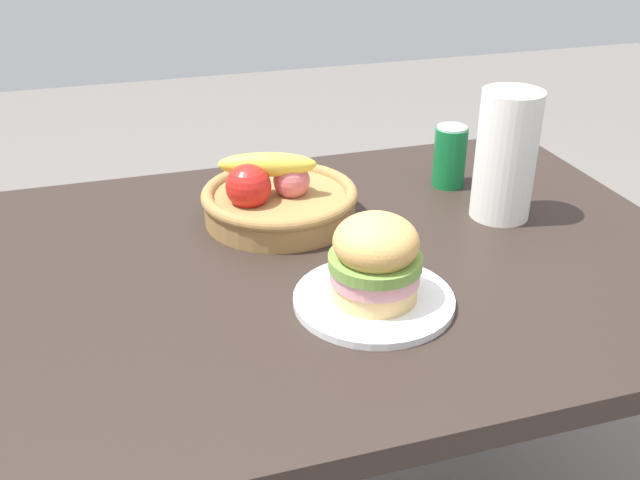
{
  "coord_description": "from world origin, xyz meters",
  "views": [
    {
      "loc": [
        -0.26,
        -1.02,
        1.35
      ],
      "look_at": [
        0.03,
        -0.05,
        0.81
      ],
      "focal_mm": 40.54,
      "sensor_mm": 36.0,
      "label": 1
    }
  ],
  "objects_px": {
    "fruit_basket": "(277,198)",
    "paper_towel_roll": "(506,156)",
    "sandwich": "(375,259)",
    "soda_can": "(450,156)",
    "plate": "(374,300)"
  },
  "relations": [
    {
      "from": "fruit_basket",
      "to": "paper_towel_roll",
      "type": "relative_size",
      "value": 1.21
    },
    {
      "from": "fruit_basket",
      "to": "paper_towel_roll",
      "type": "distance_m",
      "value": 0.42
    },
    {
      "from": "sandwich",
      "to": "paper_towel_roll",
      "type": "bearing_deg",
      "value": 33.14
    },
    {
      "from": "soda_can",
      "to": "fruit_basket",
      "type": "xyz_separation_m",
      "value": [
        -0.37,
        -0.05,
        -0.02
      ]
    },
    {
      "from": "sandwich",
      "to": "paper_towel_roll",
      "type": "height_order",
      "value": "paper_towel_roll"
    },
    {
      "from": "fruit_basket",
      "to": "soda_can",
      "type": "bearing_deg",
      "value": 8.22
    },
    {
      "from": "paper_towel_roll",
      "to": "plate",
      "type": "bearing_deg",
      "value": -146.86
    },
    {
      "from": "plate",
      "to": "paper_towel_roll",
      "type": "height_order",
      "value": "paper_towel_roll"
    },
    {
      "from": "sandwich",
      "to": "fruit_basket",
      "type": "xyz_separation_m",
      "value": [
        -0.07,
        0.32,
        -0.03
      ]
    },
    {
      "from": "plate",
      "to": "fruit_basket",
      "type": "height_order",
      "value": "fruit_basket"
    },
    {
      "from": "sandwich",
      "to": "soda_can",
      "type": "bearing_deg",
      "value": 51.07
    },
    {
      "from": "soda_can",
      "to": "paper_towel_roll",
      "type": "height_order",
      "value": "paper_towel_roll"
    },
    {
      "from": "soda_can",
      "to": "paper_towel_roll",
      "type": "bearing_deg",
      "value": -79.52
    },
    {
      "from": "sandwich",
      "to": "soda_can",
      "type": "height_order",
      "value": "sandwich"
    },
    {
      "from": "plate",
      "to": "paper_towel_roll",
      "type": "distance_m",
      "value": 0.41
    }
  ]
}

